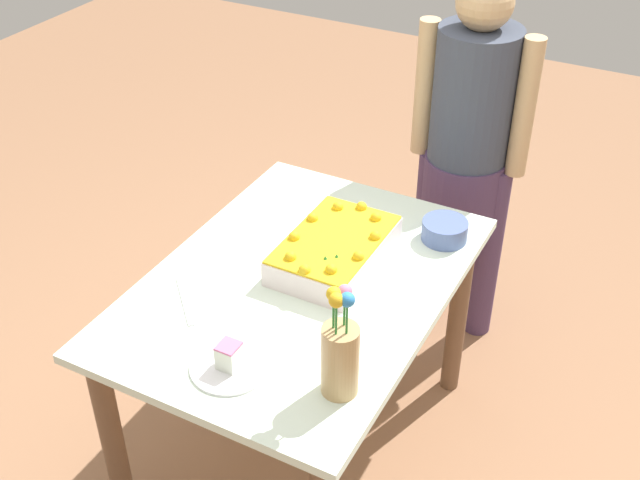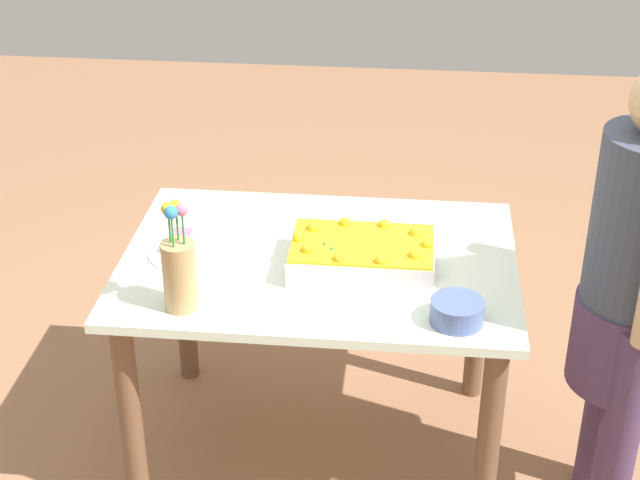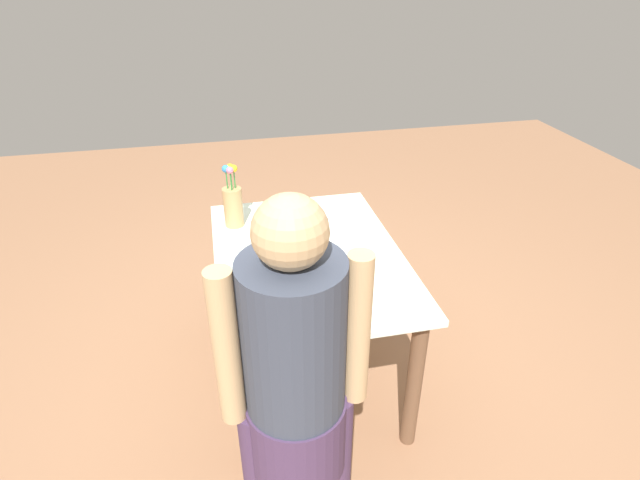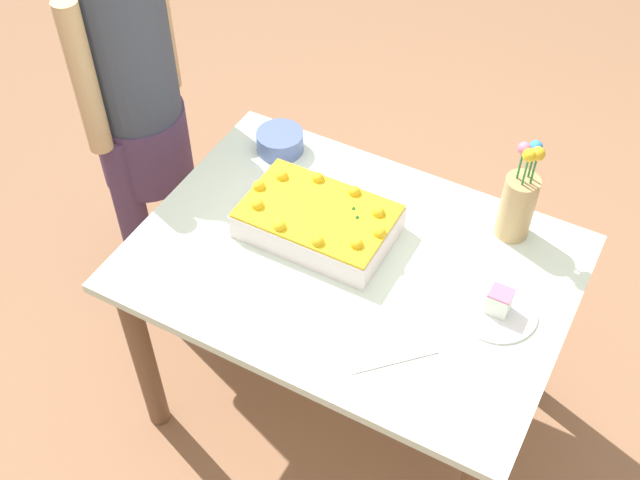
{
  "view_description": "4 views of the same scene",
  "coord_description": "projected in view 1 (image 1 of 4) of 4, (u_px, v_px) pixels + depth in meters",
  "views": [
    {
      "loc": [
        1.7,
        0.97,
        2.27
      ],
      "look_at": [
        -0.07,
        0.04,
        0.88
      ],
      "focal_mm": 45.0,
      "sensor_mm": 36.0,
      "label": 1
    },
    {
      "loc": [
        -0.27,
        2.62,
        2.28
      ],
      "look_at": [
        -0.01,
        0.02,
        0.83
      ],
      "focal_mm": 55.0,
      "sensor_mm": 36.0,
      "label": 2
    },
    {
      "loc": [
        -1.98,
        0.37,
        1.99
      ],
      "look_at": [
        -0.04,
        -0.05,
        0.84
      ],
      "focal_mm": 28.0,
      "sensor_mm": 36.0,
      "label": 3
    },
    {
      "loc": [
        0.63,
        -1.36,
        2.46
      ],
      "look_at": [
        -0.09,
        -0.03,
        0.82
      ],
      "focal_mm": 45.0,
      "sensor_mm": 36.0,
      "label": 4
    }
  ],
  "objects": [
    {
      "name": "ground_plane",
      "position": [
        303.0,
        445.0,
        2.91
      ],
      "size": [
        8.0,
        8.0,
        0.0
      ],
      "primitive_type": "plane",
      "color": "#96694A"
    },
    {
      "name": "dining_table",
      "position": [
        300.0,
        313.0,
        2.55
      ],
      "size": [
        1.22,
        0.87,
        0.76
      ],
      "color": "white",
      "rests_on": "ground_plane"
    },
    {
      "name": "sheet_cake",
      "position": [
        334.0,
        249.0,
        2.53
      ],
      "size": [
        0.43,
        0.28,
        0.11
      ],
      "color": "silver",
      "rests_on": "dining_table"
    },
    {
      "name": "serving_plate_with_slice",
      "position": [
        230.0,
        362.0,
        2.15
      ],
      "size": [
        0.22,
        0.22,
        0.08
      ],
      "color": "white",
      "rests_on": "dining_table"
    },
    {
      "name": "cake_knife",
      "position": [
        185.0,
        301.0,
        2.39
      ],
      "size": [
        0.18,
        0.18,
        0.0
      ],
      "primitive_type": "cube",
      "rotation": [
        0.0,
        0.0,
        0.78
      ],
      "color": "silver",
      "rests_on": "dining_table"
    },
    {
      "name": "flower_vase",
      "position": [
        340.0,
        354.0,
        2.02
      ],
      "size": [
        0.1,
        0.1,
        0.33
      ],
      "color": "tan",
      "rests_on": "dining_table"
    },
    {
      "name": "fruit_bowl",
      "position": [
        445.0,
        231.0,
        2.64
      ],
      "size": [
        0.15,
        0.15,
        0.07
      ],
      "primitive_type": "cylinder",
      "color": "#50649E",
      "rests_on": "dining_table"
    },
    {
      "name": "person_standing",
      "position": [
        468.0,
        144.0,
        3.0
      ],
      "size": [
        0.31,
        0.45,
        1.49
      ],
      "color": "#4A3456",
      "rests_on": "ground_plane"
    }
  ]
}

